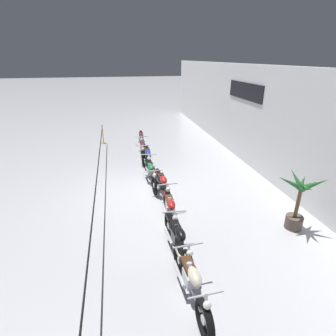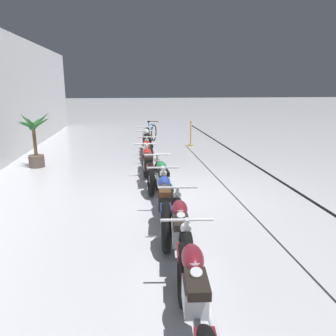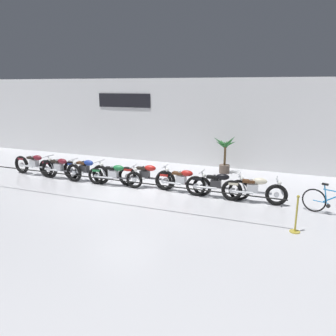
{
  "view_description": "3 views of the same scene",
  "coord_description": "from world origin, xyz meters",
  "px_view_note": "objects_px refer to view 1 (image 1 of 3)",
  "views": [
    {
      "loc": [
        8.32,
        -0.69,
        4.47
      ],
      "look_at": [
        -0.7,
        1.16,
        0.56
      ],
      "focal_mm": 28.0,
      "sensor_mm": 36.0,
      "label": 1
    },
    {
      "loc": [
        -7.33,
        1.13,
        2.47
      ],
      "look_at": [
        -1.27,
        0.41,
        0.93
      ],
      "focal_mm": 35.0,
      "sensor_mm": 36.0,
      "label": 2
    },
    {
      "loc": [
        5.81,
        -10.27,
        3.86
      ],
      "look_at": [
        1.26,
        1.4,
        0.69
      ],
      "focal_mm": 35.0,
      "sensor_mm": 36.0,
      "label": 3
    }
  ],
  "objects_px": {
    "motorcycle_black_6": "(178,240)",
    "motorcycle_green_3": "(150,173)",
    "motorcycle_maroon_0": "(141,141)",
    "motorcycle_blue_2": "(148,159)",
    "motorcycle_red_5": "(170,211)",
    "motorcycle_cream_7": "(191,283)",
    "motorcycle_maroon_1": "(143,150)",
    "potted_palm_left_of_row": "(298,200)",
    "stanchion_far_left": "(99,160)",
    "motorcycle_red_4": "(162,186)"
  },
  "relations": [
    {
      "from": "motorcycle_red_5",
      "to": "stanchion_far_left",
      "type": "height_order",
      "value": "stanchion_far_left"
    },
    {
      "from": "motorcycle_maroon_1",
      "to": "potted_palm_left_of_row",
      "type": "xyz_separation_m",
      "value": [
        6.25,
        3.52,
        0.44
      ]
    },
    {
      "from": "potted_palm_left_of_row",
      "to": "motorcycle_red_4",
      "type": "bearing_deg",
      "value": -125.28
    },
    {
      "from": "motorcycle_maroon_0",
      "to": "motorcycle_green_3",
      "type": "distance_m",
      "value": 4.04
    },
    {
      "from": "motorcycle_green_3",
      "to": "motorcycle_red_5",
      "type": "distance_m",
      "value": 2.74
    },
    {
      "from": "motorcycle_blue_2",
      "to": "motorcycle_red_5",
      "type": "bearing_deg",
      "value": 1.09
    },
    {
      "from": "motorcycle_blue_2",
      "to": "motorcycle_black_6",
      "type": "bearing_deg",
      "value": -0.21
    },
    {
      "from": "motorcycle_black_6",
      "to": "motorcycle_red_5",
      "type": "bearing_deg",
      "value": 175.71
    },
    {
      "from": "motorcycle_maroon_0",
      "to": "motorcycle_red_5",
      "type": "relative_size",
      "value": 1.12
    },
    {
      "from": "motorcycle_maroon_0",
      "to": "stanchion_far_left",
      "type": "height_order",
      "value": "stanchion_far_left"
    },
    {
      "from": "motorcycle_green_3",
      "to": "potted_palm_left_of_row",
      "type": "distance_m",
      "value": 5.07
    },
    {
      "from": "motorcycle_red_5",
      "to": "potted_palm_left_of_row",
      "type": "distance_m",
      "value": 3.5
    },
    {
      "from": "motorcycle_red_4",
      "to": "motorcycle_red_5",
      "type": "bearing_deg",
      "value": -1.91
    },
    {
      "from": "motorcycle_maroon_1",
      "to": "motorcycle_red_5",
      "type": "bearing_deg",
      "value": 1.7
    },
    {
      "from": "motorcycle_blue_2",
      "to": "motorcycle_red_4",
      "type": "relative_size",
      "value": 0.98
    },
    {
      "from": "motorcycle_blue_2",
      "to": "motorcycle_cream_7",
      "type": "distance_m",
      "value": 6.74
    },
    {
      "from": "motorcycle_blue_2",
      "to": "motorcycle_black_6",
      "type": "relative_size",
      "value": 1.02
    },
    {
      "from": "motorcycle_maroon_0",
      "to": "motorcycle_red_5",
      "type": "height_order",
      "value": "motorcycle_maroon_0"
    },
    {
      "from": "motorcycle_maroon_1",
      "to": "motorcycle_black_6",
      "type": "xyz_separation_m",
      "value": [
        6.72,
        0.06,
        0.01
      ]
    },
    {
      "from": "motorcycle_green_3",
      "to": "motorcycle_cream_7",
      "type": "relative_size",
      "value": 1.08
    },
    {
      "from": "motorcycle_maroon_0",
      "to": "potted_palm_left_of_row",
      "type": "xyz_separation_m",
      "value": [
        7.63,
        3.44,
        0.43
      ]
    },
    {
      "from": "motorcycle_black_6",
      "to": "motorcycle_green_3",
      "type": "bearing_deg",
      "value": -178.75
    },
    {
      "from": "motorcycle_maroon_1",
      "to": "motorcycle_blue_2",
      "type": "distance_m",
      "value": 1.24
    },
    {
      "from": "motorcycle_green_3",
      "to": "motorcycle_red_4",
      "type": "relative_size",
      "value": 0.99
    },
    {
      "from": "motorcycle_red_5",
      "to": "potted_palm_left_of_row",
      "type": "xyz_separation_m",
      "value": [
        0.85,
        3.36,
        0.45
      ]
    },
    {
      "from": "motorcycle_maroon_0",
      "to": "potted_palm_left_of_row",
      "type": "relative_size",
      "value": 1.44
    },
    {
      "from": "potted_palm_left_of_row",
      "to": "motorcycle_maroon_1",
      "type": "bearing_deg",
      "value": -150.59
    },
    {
      "from": "motorcycle_maroon_1",
      "to": "motorcycle_red_5",
      "type": "xyz_separation_m",
      "value": [
        5.4,
        0.16,
        -0.01
      ]
    },
    {
      "from": "motorcycle_maroon_1",
      "to": "potted_palm_left_of_row",
      "type": "bearing_deg",
      "value": 29.41
    },
    {
      "from": "motorcycle_blue_2",
      "to": "motorcycle_cream_7",
      "type": "bearing_deg",
      "value": -0.55
    },
    {
      "from": "motorcycle_maroon_1",
      "to": "motorcycle_black_6",
      "type": "relative_size",
      "value": 1.03
    },
    {
      "from": "motorcycle_maroon_0",
      "to": "motorcycle_black_6",
      "type": "bearing_deg",
      "value": -0.15
    },
    {
      "from": "motorcycle_maroon_1",
      "to": "motorcycle_black_6",
      "type": "height_order",
      "value": "motorcycle_maroon_1"
    },
    {
      "from": "motorcycle_black_6",
      "to": "potted_palm_left_of_row",
      "type": "relative_size",
      "value": 1.31
    },
    {
      "from": "motorcycle_maroon_1",
      "to": "motorcycle_black_6",
      "type": "bearing_deg",
      "value": 0.51
    },
    {
      "from": "motorcycle_black_6",
      "to": "stanchion_far_left",
      "type": "distance_m",
      "value": 5.37
    },
    {
      "from": "motorcycle_maroon_0",
      "to": "stanchion_far_left",
      "type": "distance_m",
      "value": 3.69
    },
    {
      "from": "motorcycle_maroon_0",
      "to": "motorcycle_cream_7",
      "type": "distance_m",
      "value": 9.36
    },
    {
      "from": "motorcycle_maroon_1",
      "to": "motorcycle_red_5",
      "type": "relative_size",
      "value": 1.04
    },
    {
      "from": "motorcycle_green_3",
      "to": "motorcycle_red_5",
      "type": "height_order",
      "value": "motorcycle_red_5"
    },
    {
      "from": "potted_palm_left_of_row",
      "to": "stanchion_far_left",
      "type": "bearing_deg",
      "value": -129.88
    },
    {
      "from": "motorcycle_maroon_0",
      "to": "motorcycle_red_4",
      "type": "height_order",
      "value": "motorcycle_maroon_0"
    },
    {
      "from": "motorcycle_red_5",
      "to": "motorcycle_maroon_0",
      "type": "bearing_deg",
      "value": -179.34
    },
    {
      "from": "motorcycle_maroon_0",
      "to": "motorcycle_black_6",
      "type": "relative_size",
      "value": 1.1
    },
    {
      "from": "motorcycle_black_6",
      "to": "motorcycle_cream_7",
      "type": "xyz_separation_m",
      "value": [
        1.25,
        -0.04,
        -0.02
      ]
    },
    {
      "from": "motorcycle_red_5",
      "to": "stanchion_far_left",
      "type": "relative_size",
      "value": 0.18
    },
    {
      "from": "motorcycle_green_3",
      "to": "motorcycle_red_4",
      "type": "height_order",
      "value": "motorcycle_red_4"
    },
    {
      "from": "motorcycle_maroon_0",
      "to": "motorcycle_maroon_1",
      "type": "height_order",
      "value": "motorcycle_maroon_0"
    },
    {
      "from": "motorcycle_black_6",
      "to": "motorcycle_cream_7",
      "type": "bearing_deg",
      "value": -2.05
    },
    {
      "from": "motorcycle_red_5",
      "to": "motorcycle_cream_7",
      "type": "relative_size",
      "value": 1.02
    }
  ]
}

